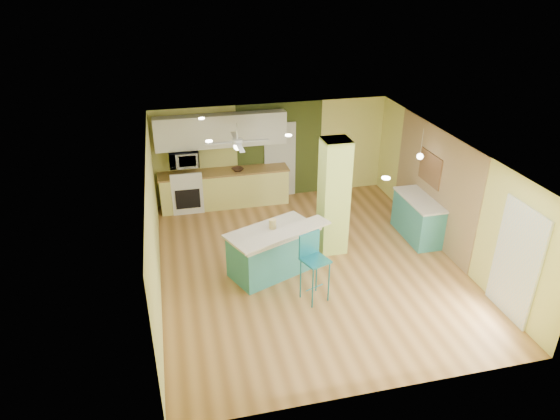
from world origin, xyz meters
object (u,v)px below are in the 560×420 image
object	(u,v)px
peninsula	(273,251)
fruit_bowl	(238,169)
canister	(273,224)
bar_stool	(313,256)
side_counter	(418,218)

from	to	relation	value
peninsula	fruit_bowl	bearing A→B (deg)	70.20
peninsula	canister	size ratio (longest dim) A/B	11.31
bar_stool	side_counter	distance (m)	3.41
side_counter	fruit_bowl	bearing A→B (deg)	145.06
side_counter	fruit_bowl	distance (m)	4.49
bar_stool	peninsula	bearing A→B (deg)	97.03
peninsula	bar_stool	world-z (taller)	bar_stool
peninsula	canister	distance (m)	0.54
bar_stool	fruit_bowl	size ratio (longest dim) A/B	4.65
side_counter	canister	world-z (taller)	canister
bar_stool	canister	xyz separation A→B (m)	(-0.49, 1.12, 0.14)
bar_stool	fruit_bowl	xyz separation A→B (m)	(-0.70, 4.20, 0.09)
side_counter	canister	xyz separation A→B (m)	(-3.45, -0.53, 0.54)
peninsula	fruit_bowl	world-z (taller)	peninsula
bar_stool	side_counter	world-z (taller)	bar_stool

